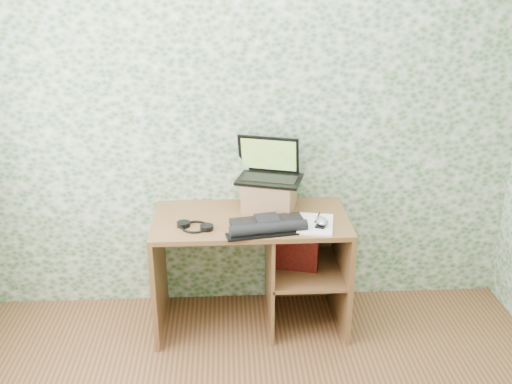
{
  "coord_description": "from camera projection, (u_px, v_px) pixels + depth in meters",
  "views": [
    {
      "loc": [
        -0.14,
        -1.74,
        2.21
      ],
      "look_at": [
        0.03,
        1.39,
        0.94
      ],
      "focal_mm": 40.0,
      "sensor_mm": 36.0,
      "label": 1
    }
  ],
  "objects": [
    {
      "name": "headphones",
      "position": [
        195.0,
        226.0,
        3.36
      ],
      "size": [
        0.22,
        0.21,
        0.03
      ],
      "rotation": [
        0.0,
        0.0,
        -0.37
      ],
      "color": "black",
      "rests_on": "desk"
    },
    {
      "name": "pen",
      "position": [
        317.0,
        217.0,
        3.46
      ],
      "size": [
        0.06,
        0.14,
        0.01
      ],
      "primitive_type": "cylinder",
      "rotation": [
        1.57,
        0.0,
        -0.35
      ],
      "color": "black",
      "rests_on": "notepad"
    },
    {
      "name": "notepad",
      "position": [
        315.0,
        224.0,
        3.4
      ],
      "size": [
        0.26,
        0.33,
        0.01
      ],
      "primitive_type": "cube",
      "rotation": [
        0.0,
        0.0,
        -0.2
      ],
      "color": "white",
      "rests_on": "desk"
    },
    {
      "name": "wall_back",
      "position": [
        248.0,
        118.0,
        3.58
      ],
      "size": [
        3.5,
        0.0,
        3.5
      ],
      "primitive_type": "plane",
      "rotation": [
        1.57,
        0.0,
        0.0
      ],
      "color": "silver",
      "rests_on": "ground"
    },
    {
      "name": "riser",
      "position": [
        269.0,
        195.0,
        3.6
      ],
      "size": [
        0.37,
        0.34,
        0.19
      ],
      "primitive_type": "cube",
      "rotation": [
        0.0,
        0.0,
        -0.3
      ],
      "color": "#8E5E3F",
      "rests_on": "desk"
    },
    {
      "name": "keyboard",
      "position": [
        268.0,
        226.0,
        3.34
      ],
      "size": [
        0.5,
        0.32,
        0.07
      ],
      "rotation": [
        0.0,
        0.0,
        0.17
      ],
      "color": "black",
      "rests_on": "desk"
    },
    {
      "name": "red_box",
      "position": [
        297.0,
        245.0,
        3.59
      ],
      "size": [
        0.29,
        0.15,
        0.33
      ],
      "primitive_type": "cube",
      "rotation": [
        0.0,
        0.0,
        -0.26
      ],
      "color": "#9C120E",
      "rests_on": "desk"
    },
    {
      "name": "mouse",
      "position": [
        322.0,
        223.0,
        3.36
      ],
      "size": [
        0.1,
        0.12,
        0.04
      ],
      "primitive_type": "ellipsoid",
      "rotation": [
        0.0,
        0.0,
        -0.4
      ],
      "color": "silver",
      "rests_on": "notepad"
    },
    {
      "name": "desk",
      "position": [
        263.0,
        254.0,
        3.63
      ],
      "size": [
        1.2,
        0.6,
        0.75
      ],
      "color": "brown",
      "rests_on": "floor"
    },
    {
      "name": "laptop",
      "position": [
        269.0,
        169.0,
        3.59
      ],
      "size": [
        0.45,
        0.38,
        0.26
      ],
      "rotation": [
        0.0,
        0.0,
        -0.3
      ],
      "color": "black",
      "rests_on": "riser"
    }
  ]
}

